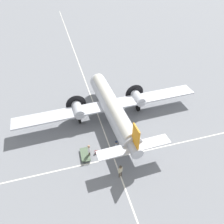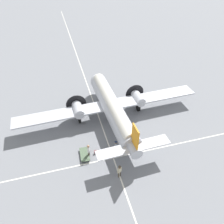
# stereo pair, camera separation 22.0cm
# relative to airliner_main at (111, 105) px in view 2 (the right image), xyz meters

# --- Properties ---
(ground_plane) EXTENTS (300.00, 300.00, 0.00)m
(ground_plane) POSITION_rel_airliner_main_xyz_m (-0.02, 0.40, -2.44)
(ground_plane) COLOR slate
(apron_line_eastwest) EXTENTS (120.00, 0.16, 0.01)m
(apron_line_eastwest) POSITION_rel_airliner_main_xyz_m (-0.02, 6.76, -2.44)
(apron_line_eastwest) COLOR silver
(apron_line_eastwest) RESTS_ON ground_plane
(apron_line_northsouth) EXTENTS (0.16, 120.00, 0.01)m
(apron_line_northsouth) POSITION_rel_airliner_main_xyz_m (1.60, 0.40, -2.44)
(apron_line_northsouth) COLOR silver
(apron_line_northsouth) RESTS_ON ground_plane
(airliner_main) EXTENTS (25.73, 16.97, 5.53)m
(airliner_main) POSITION_rel_airliner_main_xyz_m (0.00, 0.00, 0.00)
(airliner_main) COLOR silver
(airliner_main) RESTS_ON ground_plane
(crew_foreground) EXTENTS (0.54, 0.38, 1.72)m
(crew_foreground) POSITION_rel_airliner_main_xyz_m (1.65, 9.38, -1.36)
(crew_foreground) COLOR #473D2D
(crew_foreground) RESTS_ON ground_plane
(passenger_boarding) EXTENTS (0.34, 0.59, 1.84)m
(passenger_boarding) POSITION_rel_airliner_main_xyz_m (4.25, 5.74, -1.31)
(passenger_boarding) COLOR #473D2D
(passenger_boarding) RESTS_ON ground_plane
(ramp_agent) EXTENTS (0.39, 0.58, 1.80)m
(ramp_agent) POSITION_rel_airliner_main_xyz_m (1.08, 6.01, -1.31)
(ramp_agent) COLOR navy
(ramp_agent) RESTS_ON ground_plane
(suitcase_near_door) EXTENTS (0.35, 0.14, 0.47)m
(suitcase_near_door) POSITION_rel_airliner_main_xyz_m (3.39, 5.51, -2.22)
(suitcase_near_door) COLOR maroon
(suitcase_near_door) RESTS_ON ground_plane
(suitcase_upright_spare) EXTENTS (0.45, 0.18, 0.58)m
(suitcase_upright_spare) POSITION_rel_airliner_main_xyz_m (1.61, 6.10, -2.17)
(suitcase_upright_spare) COLOR maroon
(suitcase_upright_spare) RESTS_ON ground_plane
(baggage_cart) EXTENTS (1.09, 2.18, 0.56)m
(baggage_cart) POSITION_rel_airliner_main_xyz_m (4.75, 5.60, -2.16)
(baggage_cart) COLOR #4C6047
(baggage_cart) RESTS_ON ground_plane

